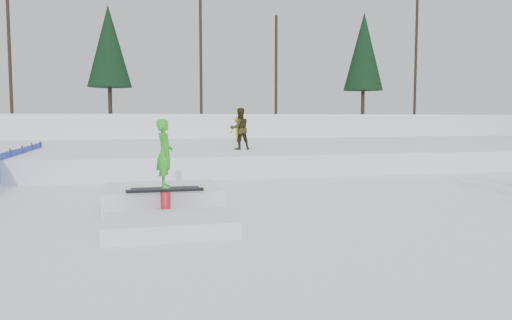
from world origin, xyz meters
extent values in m
plane|color=white|center=(0.00, 0.00, 0.00)|extent=(120.00, 120.00, 0.00)
cube|color=white|center=(0.00, 30.00, 1.20)|extent=(60.00, 14.00, 2.40)
cube|color=white|center=(0.00, 16.00, 0.40)|extent=(50.00, 18.00, 0.80)
cylinder|color=black|center=(-6.50, 8.50, 0.55)|extent=(0.05, 0.05, 1.10)
cylinder|color=black|center=(-6.50, 10.40, 0.55)|extent=(0.05, 0.05, 1.10)
cylinder|color=black|center=(-6.50, 12.30, 0.55)|extent=(0.05, 0.05, 1.10)
cylinder|color=black|center=(-6.50, 14.20, 0.55)|extent=(0.05, 0.05, 1.10)
cylinder|color=black|center=(-11.00, 30.00, 7.40)|extent=(0.24, 0.24, 10.00)
cylinder|color=black|center=(-4.00, 28.50, 3.40)|extent=(0.30, 0.30, 2.00)
cone|color=black|center=(-4.00, 28.50, 7.38)|extent=(3.20, 3.20, 5.95)
cylinder|color=black|center=(3.00, 30.50, 7.15)|extent=(0.24, 0.24, 9.50)
cylinder|color=black|center=(9.00, 29.50, 6.40)|extent=(0.24, 0.24, 8.00)
cylinder|color=black|center=(16.00, 28.00, 3.40)|extent=(0.30, 0.30, 2.00)
cone|color=black|center=(16.00, 28.00, 7.55)|extent=(3.20, 3.20, 6.30)
cylinder|color=black|center=(22.00, 30.00, 7.65)|extent=(0.24, 0.24, 10.50)
imported|color=#2B2610|center=(1.96, 10.74, 1.68)|extent=(0.93, 0.77, 1.76)
imported|color=#B4AA16|center=(3.34, 17.63, 1.51)|extent=(0.98, 0.66, 1.41)
cube|color=white|center=(-1.81, 1.85, 0.27)|extent=(2.60, 2.20, 0.54)
cube|color=white|center=(-1.81, -0.65, 0.15)|extent=(2.40, 1.60, 0.30)
cylinder|color=red|center=(-1.81, 0.55, 0.03)|extent=(0.44, 0.44, 0.06)
cylinder|color=red|center=(-1.81, 0.55, 0.30)|extent=(0.20, 0.20, 0.60)
cube|color=black|center=(-1.81, 0.55, 0.63)|extent=(1.60, 0.16, 0.06)
cube|color=black|center=(-1.81, 0.55, 0.68)|extent=(1.40, 0.28, 0.03)
imported|color=green|center=(-1.81, 0.55, 1.40)|extent=(0.34, 0.52, 1.42)
camera|label=1|loc=(-2.45, -9.90, 2.13)|focal=35.00mm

